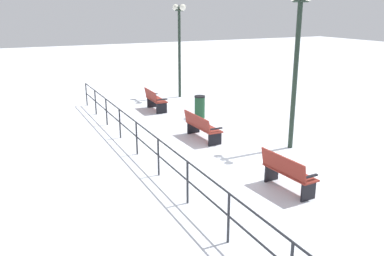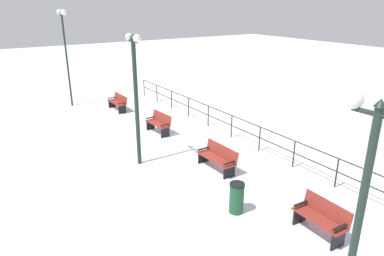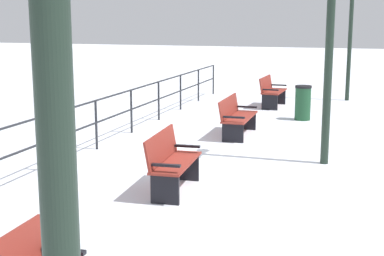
{
  "view_description": "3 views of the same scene",
  "coord_description": "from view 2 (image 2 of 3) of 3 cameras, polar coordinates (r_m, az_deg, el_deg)",
  "views": [
    {
      "loc": [
        -6.11,
        -9.22,
        4.21
      ],
      "look_at": [
        -1.22,
        0.86,
        0.88
      ],
      "focal_mm": 37.85,
      "sensor_mm": 36.0,
      "label": 1
    },
    {
      "loc": [
        6.69,
        11.24,
        5.61
      ],
      "look_at": [
        -1.11,
        -0.87,
        0.46
      ],
      "focal_mm": 32.93,
      "sensor_mm": 36.0,
      "label": 2
    },
    {
      "loc": [
        2.7,
        -10.21,
        2.67
      ],
      "look_at": [
        -0.31,
        -0.8,
        0.73
      ],
      "focal_mm": 53.38,
      "sensor_mm": 36.0,
      "label": 3
    }
  ],
  "objects": [
    {
      "name": "ground_plane",
      "position": [
        14.23,
        -1.85,
        -3.54
      ],
      "size": [
        80.0,
        80.0,
        0.0
      ],
      "primitive_type": "plane",
      "color": "white",
      "rests_on": "ground"
    },
    {
      "name": "bench_second",
      "position": [
        15.95,
        -5.37,
        0.83
      ],
      "size": [
        0.63,
        1.49,
        0.92
      ],
      "rotation": [
        0.0,
        0.0,
        0.07
      ],
      "color": "maroon",
      "rests_on": "ground"
    },
    {
      "name": "trash_bin",
      "position": [
        10.11,
        7.24,
        -11.14
      ],
      "size": [
        0.43,
        0.43,
        0.9
      ],
      "color": "#1E4C2D",
      "rests_on": "ground"
    },
    {
      "name": "waterfront_railing",
      "position": [
        15.39,
        6.45,
        0.9
      ],
      "size": [
        0.05,
        17.7,
        1.02
      ],
      "color": "#26282D",
      "rests_on": "ground"
    },
    {
      "name": "bench_nearest",
      "position": [
        19.73,
        -11.89,
        4.12
      ],
      "size": [
        0.57,
        1.6,
        0.86
      ],
      "rotation": [
        0.0,
        0.0,
        0.03
      ],
      "color": "maroon",
      "rests_on": "ground"
    },
    {
      "name": "lamppost_middle",
      "position": [
        12.27,
        -9.15,
        6.97
      ],
      "size": [
        0.26,
        0.87,
        4.65
      ],
      "color": "#1E2D23",
      "rests_on": "ground"
    },
    {
      "name": "bench_third",
      "position": [
        12.49,
        4.2,
        -4.77
      ],
      "size": [
        0.61,
        1.69,
        0.87
      ],
      "rotation": [
        0.0,
        0.0,
        0.02
      ],
      "color": "maroon",
      "rests_on": "ground"
    },
    {
      "name": "lamppost_far",
      "position": [
        5.97,
        26.39,
        -7.5
      ],
      "size": [
        0.3,
        1.11,
        4.39
      ],
      "color": "#1E2D23",
      "rests_on": "ground"
    },
    {
      "name": "lamppost_near",
      "position": [
        20.81,
        -19.99,
        13.71
      ],
      "size": [
        0.29,
        1.18,
        5.27
      ],
      "color": "#1E2D23",
      "rests_on": "ground"
    },
    {
      "name": "bench_fourth",
      "position": [
        9.75,
        20.17,
        -13.52
      ],
      "size": [
        0.62,
        1.43,
        0.9
      ],
      "rotation": [
        0.0,
        0.0,
        -0.03
      ],
      "color": "maroon",
      "rests_on": "ground"
    }
  ]
}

